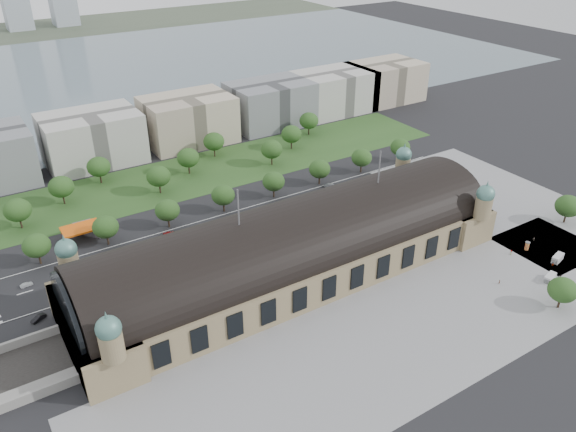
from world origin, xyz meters
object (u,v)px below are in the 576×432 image
pedestrian_1 (499,282)px  pedestrian_4 (560,277)px  advertising_column (527,246)px  pedestrian_3 (553,265)px  traffic_car_5 (329,185)px  parked_car_4 (166,276)px  parked_car_3 (123,287)px  bus_east (300,218)px  traffic_car_1 (26,285)px  traffic_car_3 (169,234)px  traffic_car_4 (297,218)px  pedestrian_0 (511,253)px  traffic_car_2 (84,279)px  van_south (550,278)px  bus_west (221,246)px  traffic_car_6 (372,197)px  van_east (557,259)px  bus_mid (267,227)px  parked_car_6 (211,262)px  parked_car_1 (73,301)px  petrol_station (82,228)px  pedestrian_2 (534,239)px  parked_car_0 (38,318)px  parked_car_2 (152,274)px  parked_car_5 (178,272)px

pedestrian_1 → pedestrian_4: pedestrian_4 is taller
advertising_column → pedestrian_3: 12.31m
traffic_car_5 → parked_car_4: traffic_car_5 is taller
traffic_car_5 → parked_car_3: 105.37m
bus_east → traffic_car_1: bearing=82.4°
traffic_car_3 → traffic_car_4: bearing=-101.0°
pedestrian_0 → pedestrian_3: 14.18m
traffic_car_2 → parked_car_3: (9.84, -11.47, -0.06)m
traffic_car_5 → advertising_column: advertising_column is taller
traffic_car_5 → van_south: bearing=-166.5°
bus_west → advertising_column: size_ratio=3.51×
traffic_car_6 → van_south: bearing=15.5°
pedestrian_3 → van_east: bearing=-150.3°
bus_west → bus_mid: (21.12, 2.54, 0.05)m
parked_car_6 → van_east: bearing=34.7°
traffic_car_3 → parked_car_1: (-41.71, -23.18, 0.07)m
pedestrian_1 → pedestrian_4: bearing=-72.3°
parked_car_3 → parked_car_6: parked_car_3 is taller
petrol_station → pedestrian_2: (141.86, -95.61, -2.14)m
bus_west → pedestrian_1: size_ratio=7.07×
parked_car_4 → pedestrian_1: pedestrian_1 is taller
advertising_column → traffic_car_2: bearing=154.7°
traffic_car_3 → advertising_column: (106.46, -79.97, 1.02)m
parked_car_1 → van_south: 156.50m
traffic_car_1 → pedestrian_3: bearing=-126.8°
traffic_car_4 → parked_car_6: (-42.93, -10.27, -0.03)m
petrol_station → van_south: size_ratio=2.43×
pedestrian_1 → parked_car_0: bearing=107.7°
bus_east → advertising_column: (58.45, -61.90, 0.14)m
traffic_car_4 → traffic_car_6: 37.32m
van_south → advertising_column: 19.35m
traffic_car_3 → van_east: size_ratio=0.79×
parked_car_4 → bus_east: bus_east is taller
petrol_station → parked_car_6: bearing=-53.6°
parked_car_2 → bus_west: bus_west is taller
parked_car_3 → bus_west: bearing=75.1°
bus_west → pedestrian_2: size_ratio=7.17×
traffic_car_4 → parked_car_2: 63.55m
advertising_column → traffic_car_5: bearing=110.3°
advertising_column → traffic_car_1: bearing=154.9°
parked_car_5 → traffic_car_6: bearing=73.7°
traffic_car_1 → advertising_column: bearing=-123.0°
traffic_car_4 → pedestrian_2: pedestrian_2 is taller
traffic_car_1 → pedestrian_1: bearing=-129.9°
traffic_car_1 → parked_car_0: parked_car_0 is taller
parked_car_4 → bus_east: bearing=72.8°
traffic_car_3 → van_east: bearing=-122.5°
bus_mid → bus_west: bearing=98.2°
van_south → traffic_car_1: bearing=135.4°
parked_car_3 → pedestrian_2: size_ratio=2.46×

